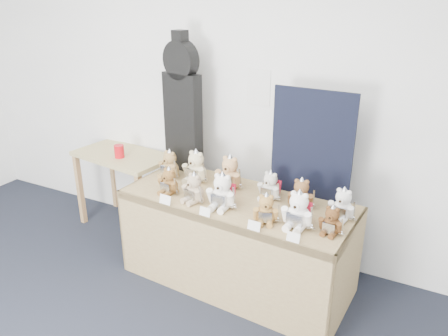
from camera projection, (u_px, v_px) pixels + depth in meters
The scene contains 22 objects.
room_shell at pixel (258, 88), 3.62m from camera, with size 6.00×6.00×6.00m.
display_table at pixel (232, 221), 3.39m from camera, with size 1.86×0.87×0.76m.
side_table at pixel (123, 166), 4.27m from camera, with size 1.01×0.65×0.79m.
guitar_case at pixel (182, 105), 3.73m from camera, with size 0.38×0.18×1.21m.
navy_board at pixel (312, 145), 3.28m from camera, with size 0.63×0.02×0.84m, color black.
red_cup at pixel (119, 151), 4.11m from camera, with size 0.09×0.09×0.12m, color red.
teddy_front_far_left at pixel (169, 182), 3.45m from camera, with size 0.20×0.17×0.24m.
teddy_front_left at pixel (194, 189), 3.31m from camera, with size 0.21×0.20×0.26m.
teddy_front_centre at pixel (222, 193), 3.21m from camera, with size 0.25×0.21×0.31m.
teddy_front_right at pixel (266, 210), 3.01m from camera, with size 0.20×0.19×0.24m.
teddy_front_far_right at pixel (298, 212), 2.94m from camera, with size 0.24×0.21×0.30m.
teddy_front_end at pixel (331, 221), 2.87m from camera, with size 0.18×0.15×0.22m.
teddy_back_left at pixel (196, 168), 3.65m from camera, with size 0.25×0.21×0.31m.
teddy_back_centre_left at pixel (230, 174), 3.53m from camera, with size 0.25×0.20×0.31m.
teddy_back_centre_right at pixel (270, 187), 3.35m from camera, with size 0.21×0.19×0.25m.
teddy_back_right at pixel (301, 195), 3.21m from camera, with size 0.22×0.19×0.26m.
teddy_back_end at pixel (342, 205), 3.05m from camera, with size 0.21×0.19×0.26m.
teddy_back_far_left at pixel (170, 165), 3.75m from camera, with size 0.22×0.19×0.27m.
entry_card_a at pixel (165, 200), 3.28m from camera, with size 0.10×0.00×0.07m, color white.
entry_card_b at pixel (205, 212), 3.11m from camera, with size 0.09×0.00×0.06m, color white.
entry_card_c at pixel (254, 226), 2.92m from camera, with size 0.09×0.00×0.07m, color white.
entry_card_d at pixel (293, 237), 2.79m from camera, with size 0.09×0.00×0.06m, color white.
Camera 1 is at (1.75, -0.84, 2.26)m, focal length 35.00 mm.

